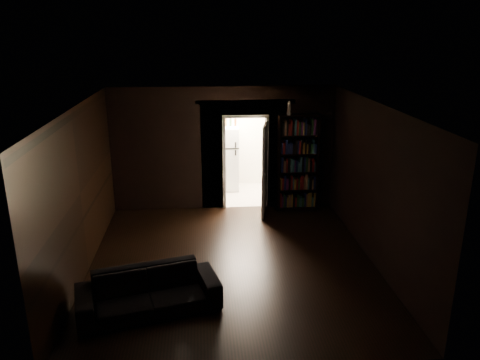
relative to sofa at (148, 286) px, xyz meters
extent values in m
plane|color=black|center=(1.32, 1.31, -0.40)|extent=(5.50, 5.50, 0.00)
cube|color=black|center=(0.10, 4.11, 1.00)|extent=(2.55, 0.10, 2.80)
cube|color=black|center=(3.05, 4.11, 1.00)|extent=(1.55, 0.10, 2.80)
cube|color=black|center=(1.82, 4.11, 2.05)|extent=(0.90, 0.10, 0.70)
cube|color=black|center=(-1.18, 1.31, 1.00)|extent=(0.02, 5.50, 2.80)
cube|color=black|center=(3.82, 1.31, 1.00)|extent=(0.02, 5.50, 2.80)
cube|color=black|center=(1.32, -1.44, 1.00)|extent=(5.00, 0.02, 2.80)
cube|color=beige|center=(1.32, 1.31, 2.40)|extent=(5.00, 5.50, 0.02)
cube|color=silver|center=(1.82, 4.05, 0.65)|extent=(1.04, 0.06, 2.17)
cube|color=beige|center=(1.82, 4.96, -0.45)|extent=(2.20, 1.80, 0.10)
cube|color=white|center=(1.82, 5.81, 0.80)|extent=(2.20, 0.10, 2.40)
cube|color=white|center=(0.77, 4.96, 0.80)|extent=(0.10, 1.60, 2.40)
cube|color=white|center=(2.87, 4.96, 0.80)|extent=(0.10, 1.60, 2.40)
cube|color=white|center=(1.82, 4.96, 2.05)|extent=(2.20, 1.80, 0.10)
cube|color=#D57376|center=(1.82, 5.75, 1.82)|extent=(2.00, 0.04, 0.26)
imported|color=black|center=(0.00, 0.00, 0.00)|extent=(2.21, 1.37, 0.79)
cube|color=black|center=(2.98, 3.86, 0.70)|extent=(0.93, 0.43, 2.20)
cube|color=white|center=(1.39, 5.42, 0.43)|extent=(0.83, 0.78, 1.65)
cube|color=silver|center=(2.20, 3.62, 0.63)|extent=(0.23, 0.84, 2.05)
cube|color=silver|center=(2.74, 3.81, 1.96)|extent=(0.13, 0.13, 0.30)
cube|color=black|center=(1.46, 5.41, 1.39)|extent=(0.62, 0.35, 0.26)
camera|label=1|loc=(0.83, -6.13, 3.60)|focal=35.00mm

